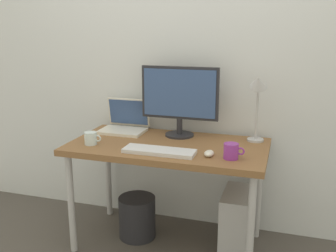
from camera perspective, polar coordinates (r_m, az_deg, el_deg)
name	(u,v)px	position (r m, az deg, el deg)	size (l,w,h in m)	color
ground_plane	(168,243)	(2.84, 0.00, -16.73)	(6.00, 6.00, 0.00)	#4C4742
back_wall	(185,51)	(2.81, 2.45, 10.98)	(4.40, 0.04, 2.60)	silver
desk	(168,154)	(2.56, 0.00, -4.08)	(1.28, 0.67, 0.72)	brown
monitor	(180,97)	(2.66, 1.72, 4.25)	(0.54, 0.20, 0.48)	#232328
laptop	(125,123)	(2.86, -6.33, 0.45)	(0.32, 0.26, 0.23)	silver
desk_lamp	(258,93)	(2.56, 13.02, 4.78)	(0.11, 0.16, 0.47)	#B2B2B7
keyboard	(159,151)	(2.36, -1.30, -3.70)	(0.44, 0.14, 0.02)	silver
mouse	(209,153)	(2.31, 6.04, -4.01)	(0.06, 0.09, 0.03)	silver
coffee_mug	(231,151)	(2.28, 9.26, -3.65)	(0.12, 0.09, 0.09)	purple
glass_cup	(91,138)	(2.56, -11.23, -1.78)	(0.12, 0.08, 0.08)	silver
computer_tower	(236,222)	(2.69, 9.94, -13.67)	(0.18, 0.36, 0.42)	#B2B2B7
wastebasket	(137,217)	(2.85, -4.54, -13.15)	(0.26, 0.26, 0.30)	#232328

